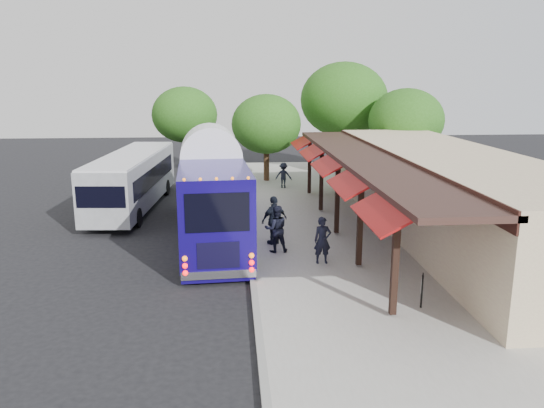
# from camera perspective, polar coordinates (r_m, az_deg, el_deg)

# --- Properties ---
(ground) EXTENTS (90.00, 90.00, 0.00)m
(ground) POSITION_cam_1_polar(r_m,az_deg,el_deg) (18.47, -2.33, -7.48)
(ground) COLOR black
(ground) RESTS_ON ground
(sidewalk) EXTENTS (10.00, 40.00, 0.15)m
(sidewalk) POSITION_cam_1_polar(r_m,az_deg,el_deg) (22.91, 9.92, -3.32)
(sidewalk) COLOR #9E9B93
(sidewalk) RESTS_ON ground
(curb) EXTENTS (0.20, 40.00, 0.16)m
(curb) POSITION_cam_1_polar(r_m,az_deg,el_deg) (22.23, -2.57, -3.65)
(curb) COLOR gray
(curb) RESTS_ON ground
(station_shelter) EXTENTS (8.15, 20.00, 3.60)m
(station_shelter) POSITION_cam_1_polar(r_m,az_deg,el_deg) (23.54, 18.10, 1.11)
(station_shelter) COLOR tan
(station_shelter) RESTS_ON ground
(coach_bus) EXTENTS (3.25, 11.83, 3.75)m
(coach_bus) POSITION_cam_1_polar(r_m,az_deg,el_deg) (22.42, -6.52, 1.53)
(coach_bus) COLOR #130861
(coach_bus) RESTS_ON ground
(city_bus) EXTENTS (3.07, 10.75, 2.85)m
(city_bus) POSITION_cam_1_polar(r_m,az_deg,el_deg) (28.23, -14.74, 2.70)
(city_bus) COLOR gray
(city_bus) RESTS_ON ground
(ped_a) EXTENTS (0.63, 0.42, 1.68)m
(ped_a) POSITION_cam_1_polar(r_m,az_deg,el_deg) (18.85, 5.46, -3.91)
(ped_a) COLOR black
(ped_a) RESTS_ON sidewalk
(ped_b) EXTENTS (0.94, 0.76, 1.81)m
(ped_b) POSITION_cam_1_polar(r_m,az_deg,el_deg) (19.96, 0.44, -2.68)
(ped_b) COLOR black
(ped_b) RESTS_ON sidewalk
(ped_c) EXTENTS (1.23, 0.95, 1.94)m
(ped_c) POSITION_cam_1_polar(r_m,az_deg,el_deg) (20.91, 0.25, -1.75)
(ped_c) COLOR black
(ped_c) RESTS_ON sidewalk
(ped_d) EXTENTS (1.09, 0.80, 1.52)m
(ped_d) POSITION_cam_1_polar(r_m,az_deg,el_deg) (31.91, 1.25, 3.11)
(ped_d) COLOR black
(ped_d) RESTS_ON sidewalk
(sign_board) EXTENTS (0.20, 0.43, 0.98)m
(sign_board) POSITION_cam_1_polar(r_m,az_deg,el_deg) (15.82, 15.85, -8.47)
(sign_board) COLOR black
(sign_board) RESTS_ON sidewalk
(tree_left) EXTENTS (4.42, 4.42, 5.66)m
(tree_left) POSITION_cam_1_polar(r_m,az_deg,el_deg) (33.92, -0.61, 8.58)
(tree_left) COLOR #382314
(tree_left) RESTS_ON ground
(tree_mid) EXTENTS (6.04, 6.04, 7.74)m
(tree_mid) POSITION_cam_1_polar(r_m,az_deg,el_deg) (37.75, 7.73, 11.06)
(tree_mid) COLOR #382314
(tree_mid) RESTS_ON ground
(tree_right) EXTENTS (4.70, 4.70, 6.02)m
(tree_right) POSITION_cam_1_polar(r_m,az_deg,el_deg) (34.68, 14.23, 8.69)
(tree_right) COLOR #382314
(tree_right) RESTS_ON ground
(tree_far) EXTENTS (4.73, 4.73, 6.05)m
(tree_far) POSITION_cam_1_polar(r_m,az_deg,el_deg) (39.40, -9.38, 9.45)
(tree_far) COLOR #382314
(tree_far) RESTS_ON ground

